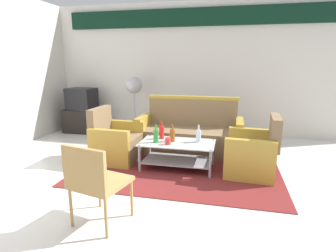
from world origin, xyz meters
name	(u,v)px	position (x,y,z in m)	size (l,w,h in m)	color
ground_plane	(167,194)	(0.00, 0.00, 0.00)	(14.00, 14.00, 0.00)	silver
wall_back	(198,66)	(0.00, 3.05, 1.48)	(6.52, 0.19, 2.80)	silver
rug	(180,165)	(-0.01, 0.94, 0.01)	(2.95, 2.21, 0.01)	maroon
couch	(190,135)	(0.04, 1.65, 0.32)	(1.81, 0.76, 0.96)	#7F6647
armchair_left	(116,143)	(-1.07, 0.98, 0.29)	(0.72, 0.78, 0.85)	#7F6647
armchair_right	(252,154)	(1.05, 0.88, 0.29)	(0.75, 0.81, 0.85)	#7F6647
coffee_table	(177,151)	(-0.03, 0.84, 0.27)	(1.10, 0.60, 0.40)	silver
bottle_clear	(198,136)	(0.27, 0.93, 0.51)	(0.08, 0.08, 0.26)	silver
bottle_red	(162,132)	(-0.31, 0.98, 0.51)	(0.08, 0.08, 0.28)	red
bottle_brown	(172,135)	(-0.11, 0.87, 0.51)	(0.08, 0.08, 0.26)	brown
bottle_green	(156,136)	(-0.34, 0.77, 0.51)	(0.07, 0.07, 0.27)	#2D8C38
cup	(168,141)	(-0.14, 0.70, 0.46)	(0.08, 0.08, 0.10)	red
tv_stand	(83,121)	(-2.55, 2.55, 0.26)	(0.80, 0.50, 0.52)	black
television	(82,99)	(-2.55, 2.55, 0.76)	(0.64, 0.51, 0.48)	black
pedestal_fan	(134,89)	(-1.32, 2.60, 1.01)	(0.36, 0.36, 1.27)	#2D2D33
wicker_chair	(95,179)	(-0.51, -0.80, 0.49)	(0.57, 0.57, 0.84)	#AD844C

